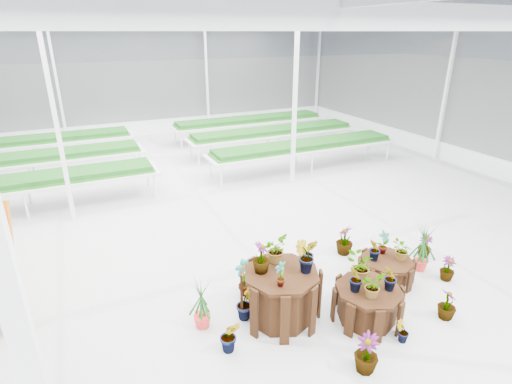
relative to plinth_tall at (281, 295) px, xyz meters
name	(u,v)px	position (x,y,z in m)	size (l,w,h in m)	color
ground_plane	(257,275)	(0.15, 1.20, -0.41)	(24.00, 24.00, 0.00)	gray
greenhouse_shell	(257,159)	(0.15, 1.20, 1.84)	(18.00, 24.00, 4.50)	white
steel_frame	(257,159)	(0.15, 1.20, 1.84)	(18.00, 24.00, 4.50)	silver
nursery_benches	(167,153)	(0.15, 8.40, 0.01)	(16.00, 7.00, 0.84)	silver
plinth_tall	(281,295)	(0.00, 0.00, 0.00)	(1.21, 1.21, 0.83)	black
plinth_mid	(367,304)	(1.20, -0.60, -0.13)	(1.06, 1.06, 0.56)	black
plinth_low	(386,270)	(2.20, 0.10, -0.20)	(0.95, 0.95, 0.43)	black
nursery_plants	(336,271)	(1.05, 0.05, 0.12)	(5.04, 3.00, 1.34)	#154714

